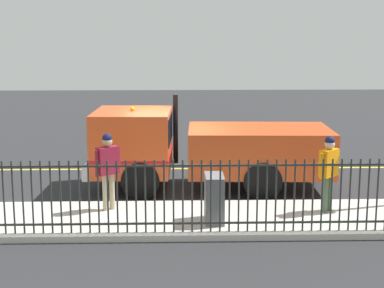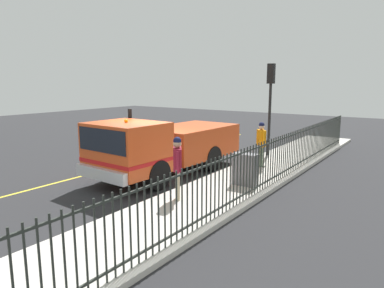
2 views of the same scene
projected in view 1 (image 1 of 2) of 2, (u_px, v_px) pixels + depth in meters
name	position (u px, v px, depth m)	size (l,w,h in m)	color
ground_plane	(174.00, 188.00, 15.72)	(55.23, 55.23, 0.00)	#2B2B2D
sidewalk_slab	(174.00, 219.00, 12.83)	(2.49, 25.10, 0.13)	beige
lane_marking	(174.00, 169.00, 17.90)	(0.12, 22.59, 0.01)	yellow
work_truck	(193.00, 145.00, 15.41)	(2.57, 6.42, 2.41)	#D84C1E
worker_standing	(108.00, 163.00, 13.12)	(0.48, 0.53, 1.76)	maroon
pedestrian_distant	(329.00, 166.00, 12.99)	(0.49, 0.51, 1.73)	orange
iron_fence	(173.00, 196.00, 11.69)	(0.04, 21.37, 1.49)	#2D332D
utility_cabinet	(214.00, 198.00, 12.40)	(0.77, 0.39, 1.01)	slate
traffic_cone	(295.00, 159.00, 17.60)	(0.49, 0.49, 0.70)	orange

